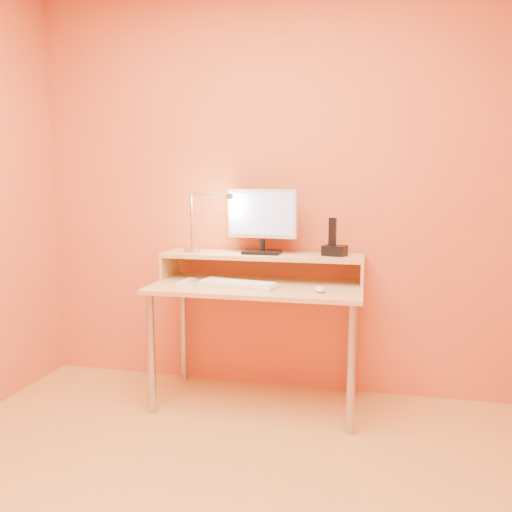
% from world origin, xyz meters
% --- Properties ---
extents(wall_back, '(3.00, 0.04, 2.50)m').
position_xyz_m(wall_back, '(0.00, 1.50, 1.25)').
color(wall_back, '#DA6C3B').
rests_on(wall_back, floor).
extents(desk_leg_fl, '(0.04, 0.04, 0.69)m').
position_xyz_m(desk_leg_fl, '(-0.55, 0.93, 0.35)').
color(desk_leg_fl, '#A7A7B1').
rests_on(desk_leg_fl, floor).
extents(desk_leg_fr, '(0.04, 0.04, 0.69)m').
position_xyz_m(desk_leg_fr, '(0.55, 0.93, 0.35)').
color(desk_leg_fr, '#A7A7B1').
rests_on(desk_leg_fr, floor).
extents(desk_leg_bl, '(0.04, 0.04, 0.69)m').
position_xyz_m(desk_leg_bl, '(-0.55, 1.43, 0.35)').
color(desk_leg_bl, '#A7A7B1').
rests_on(desk_leg_bl, floor).
extents(desk_leg_br, '(0.04, 0.04, 0.69)m').
position_xyz_m(desk_leg_br, '(0.55, 1.43, 0.35)').
color(desk_leg_br, '#A7A7B1').
rests_on(desk_leg_br, floor).
extents(desk_lower, '(1.20, 0.60, 0.02)m').
position_xyz_m(desk_lower, '(0.00, 1.18, 0.71)').
color(desk_lower, tan).
rests_on(desk_lower, floor).
extents(shelf_riser_left, '(0.02, 0.30, 0.14)m').
position_xyz_m(shelf_riser_left, '(-0.59, 1.33, 0.79)').
color(shelf_riser_left, tan).
rests_on(shelf_riser_left, desk_lower).
extents(shelf_riser_right, '(0.02, 0.30, 0.14)m').
position_xyz_m(shelf_riser_right, '(0.59, 1.33, 0.79)').
color(shelf_riser_right, tan).
rests_on(shelf_riser_right, desk_lower).
extents(desk_shelf, '(1.20, 0.30, 0.02)m').
position_xyz_m(desk_shelf, '(0.00, 1.33, 0.87)').
color(desk_shelf, tan).
rests_on(desk_shelf, desk_lower).
extents(monitor_foot, '(0.22, 0.16, 0.02)m').
position_xyz_m(monitor_foot, '(-0.00, 1.33, 0.89)').
color(monitor_foot, black).
rests_on(monitor_foot, desk_shelf).
extents(monitor_neck, '(0.04, 0.04, 0.07)m').
position_xyz_m(monitor_neck, '(-0.00, 1.33, 0.93)').
color(monitor_neck, black).
rests_on(monitor_neck, monitor_foot).
extents(monitor_panel, '(0.42, 0.08, 0.29)m').
position_xyz_m(monitor_panel, '(-0.00, 1.34, 1.12)').
color(monitor_panel, silver).
rests_on(monitor_panel, monitor_neck).
extents(monitor_back, '(0.38, 0.06, 0.24)m').
position_xyz_m(monitor_back, '(-0.00, 1.36, 1.12)').
color(monitor_back, black).
rests_on(monitor_back, monitor_panel).
extents(monitor_screen, '(0.38, 0.05, 0.25)m').
position_xyz_m(monitor_screen, '(-0.00, 1.32, 1.12)').
color(monitor_screen, '#A4B0F7').
rests_on(monitor_screen, monitor_panel).
extents(lamp_base, '(0.10, 0.10, 0.02)m').
position_xyz_m(lamp_base, '(-0.43, 1.30, 0.89)').
color(lamp_base, '#A7A7B1').
rests_on(lamp_base, desk_shelf).
extents(lamp_post, '(0.01, 0.01, 0.33)m').
position_xyz_m(lamp_post, '(-0.43, 1.30, 1.07)').
color(lamp_post, '#A7A7B1').
rests_on(lamp_post, lamp_base).
extents(lamp_arm, '(0.24, 0.01, 0.01)m').
position_xyz_m(lamp_arm, '(-0.31, 1.30, 1.24)').
color(lamp_arm, '#A7A7B1').
rests_on(lamp_arm, lamp_post).
extents(lamp_head, '(0.04, 0.04, 0.03)m').
position_xyz_m(lamp_head, '(-0.19, 1.30, 1.22)').
color(lamp_head, '#A7A7B1').
rests_on(lamp_head, lamp_arm).
extents(lamp_bulb, '(0.03, 0.03, 0.00)m').
position_xyz_m(lamp_bulb, '(-0.19, 1.30, 1.20)').
color(lamp_bulb, '#FFEAC6').
rests_on(lamp_bulb, lamp_head).
extents(phone_dock, '(0.15, 0.13, 0.06)m').
position_xyz_m(phone_dock, '(0.43, 1.33, 0.91)').
color(phone_dock, black).
rests_on(phone_dock, desk_shelf).
extents(phone_handset, '(0.05, 0.03, 0.16)m').
position_xyz_m(phone_handset, '(0.41, 1.33, 1.02)').
color(phone_handset, black).
rests_on(phone_handset, phone_dock).
extents(phone_led, '(0.01, 0.00, 0.04)m').
position_xyz_m(phone_led, '(0.47, 1.28, 0.91)').
color(phone_led, '#284DFE').
rests_on(phone_led, phone_dock).
extents(keyboard, '(0.46, 0.23, 0.02)m').
position_xyz_m(keyboard, '(-0.09, 1.09, 0.73)').
color(keyboard, silver).
rests_on(keyboard, desk_lower).
extents(mouse, '(0.08, 0.11, 0.03)m').
position_xyz_m(mouse, '(0.37, 1.05, 0.74)').
color(mouse, white).
rests_on(mouse, desk_lower).
extents(remote_control, '(0.07, 0.17, 0.02)m').
position_xyz_m(remote_control, '(-0.40, 1.11, 0.73)').
color(remote_control, silver).
rests_on(remote_control, desk_lower).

